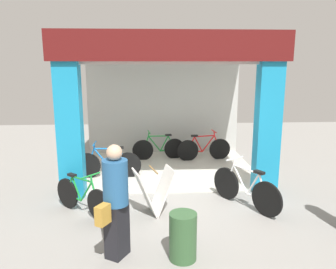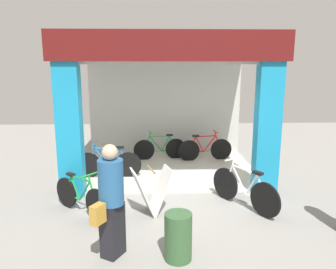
{
  "view_description": "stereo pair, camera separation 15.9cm",
  "coord_description": "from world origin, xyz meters",
  "px_view_note": "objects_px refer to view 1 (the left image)",
  "views": [
    {
      "loc": [
        -0.44,
        -6.93,
        2.83
      ],
      "look_at": [
        0.0,
        0.88,
        1.15
      ],
      "focal_mm": 35.68,
      "sensor_mm": 36.0,
      "label": 1
    },
    {
      "loc": [
        -0.28,
        -6.94,
        2.83
      ],
      "look_at": [
        0.0,
        0.88,
        1.15
      ],
      "focal_mm": 35.68,
      "sensor_mm": 36.0,
      "label": 2
    }
  ],
  "objects_px": {
    "bicycle_parked_1": "(82,197)",
    "sandwich_board_sign": "(154,191)",
    "pedestrian_0": "(115,200)",
    "bicycle_inside_1": "(159,148)",
    "bicycle_parked_0": "(246,189)",
    "trash_bin": "(183,236)",
    "bicycle_inside_0": "(204,149)",
    "bicycle_inside_2": "(108,164)"
  },
  "relations": [
    {
      "from": "sandwich_board_sign",
      "to": "trash_bin",
      "type": "height_order",
      "value": "sandwich_board_sign"
    },
    {
      "from": "bicycle_inside_0",
      "to": "bicycle_inside_2",
      "type": "xyz_separation_m",
      "value": [
        -2.64,
        -1.42,
        0.01
      ]
    },
    {
      "from": "bicycle_parked_0",
      "to": "bicycle_inside_0",
      "type": "bearing_deg",
      "value": 95.24
    },
    {
      "from": "bicycle_parked_0",
      "to": "trash_bin",
      "type": "xyz_separation_m",
      "value": [
        -1.42,
        -1.74,
        -0.02
      ]
    },
    {
      "from": "bicycle_inside_0",
      "to": "bicycle_parked_0",
      "type": "relative_size",
      "value": 1.09
    },
    {
      "from": "bicycle_inside_0",
      "to": "pedestrian_0",
      "type": "xyz_separation_m",
      "value": [
        -2.09,
        -4.92,
        0.54
      ]
    },
    {
      "from": "bicycle_inside_1",
      "to": "trash_bin",
      "type": "xyz_separation_m",
      "value": [
        0.2,
        -5.2,
        0.01
      ]
    },
    {
      "from": "bicycle_parked_1",
      "to": "pedestrian_0",
      "type": "height_order",
      "value": "pedestrian_0"
    },
    {
      "from": "bicycle_inside_1",
      "to": "bicycle_parked_0",
      "type": "relative_size",
      "value": 1.06
    },
    {
      "from": "bicycle_parked_1",
      "to": "trash_bin",
      "type": "bearing_deg",
      "value": -42.19
    },
    {
      "from": "bicycle_inside_1",
      "to": "bicycle_inside_2",
      "type": "xyz_separation_m",
      "value": [
        -1.32,
        -1.57,
        0.02
      ]
    },
    {
      "from": "bicycle_inside_1",
      "to": "bicycle_parked_1",
      "type": "height_order",
      "value": "bicycle_inside_1"
    },
    {
      "from": "bicycle_inside_0",
      "to": "bicycle_inside_1",
      "type": "relative_size",
      "value": 1.02
    },
    {
      "from": "bicycle_parked_1",
      "to": "pedestrian_0",
      "type": "bearing_deg",
      "value": -61.8
    },
    {
      "from": "bicycle_inside_2",
      "to": "bicycle_parked_1",
      "type": "xyz_separation_m",
      "value": [
        -0.24,
        -2.03,
        -0.03
      ]
    },
    {
      "from": "bicycle_parked_1",
      "to": "pedestrian_0",
      "type": "distance_m",
      "value": 1.75
    },
    {
      "from": "bicycle_inside_2",
      "to": "bicycle_parked_0",
      "type": "relative_size",
      "value": 1.13
    },
    {
      "from": "bicycle_inside_1",
      "to": "sandwich_board_sign",
      "type": "xyz_separation_m",
      "value": [
        -0.21,
        -3.65,
        0.1
      ]
    },
    {
      "from": "bicycle_inside_2",
      "to": "pedestrian_0",
      "type": "xyz_separation_m",
      "value": [
        0.54,
        -3.5,
        0.53
      ]
    },
    {
      "from": "trash_bin",
      "to": "bicycle_inside_0",
      "type": "bearing_deg",
      "value": 77.47
    },
    {
      "from": "sandwich_board_sign",
      "to": "trash_bin",
      "type": "bearing_deg",
      "value": -75.28
    },
    {
      "from": "pedestrian_0",
      "to": "sandwich_board_sign",
      "type": "bearing_deg",
      "value": 68.25
    },
    {
      "from": "bicycle_inside_1",
      "to": "bicycle_inside_2",
      "type": "height_order",
      "value": "bicycle_inside_2"
    },
    {
      "from": "pedestrian_0",
      "to": "bicycle_inside_2",
      "type": "bearing_deg",
      "value": 98.8
    },
    {
      "from": "bicycle_inside_1",
      "to": "bicycle_parked_1",
      "type": "distance_m",
      "value": 3.93
    },
    {
      "from": "sandwich_board_sign",
      "to": "bicycle_inside_1",
      "type": "bearing_deg",
      "value": 86.7
    },
    {
      "from": "bicycle_parked_1",
      "to": "sandwich_board_sign",
      "type": "height_order",
      "value": "sandwich_board_sign"
    },
    {
      "from": "bicycle_parked_1",
      "to": "trash_bin",
      "type": "distance_m",
      "value": 2.37
    },
    {
      "from": "bicycle_inside_0",
      "to": "bicycle_parked_1",
      "type": "height_order",
      "value": "bicycle_inside_0"
    },
    {
      "from": "bicycle_inside_0",
      "to": "bicycle_parked_1",
      "type": "xyz_separation_m",
      "value": [
        -2.88,
        -3.45,
        -0.01
      ]
    },
    {
      "from": "bicycle_parked_1",
      "to": "trash_bin",
      "type": "xyz_separation_m",
      "value": [
        1.76,
        -1.59,
        0.02
      ]
    },
    {
      "from": "pedestrian_0",
      "to": "trash_bin",
      "type": "height_order",
      "value": "pedestrian_0"
    },
    {
      "from": "bicycle_inside_2",
      "to": "sandwich_board_sign",
      "type": "relative_size",
      "value": 1.85
    },
    {
      "from": "sandwich_board_sign",
      "to": "pedestrian_0",
      "type": "bearing_deg",
      "value": -111.75
    },
    {
      "from": "bicycle_inside_0",
      "to": "bicycle_parked_0",
      "type": "bearing_deg",
      "value": -84.76
    },
    {
      "from": "bicycle_inside_1",
      "to": "sandwich_board_sign",
      "type": "bearing_deg",
      "value": -93.3
    },
    {
      "from": "bicycle_parked_1",
      "to": "sandwich_board_sign",
      "type": "bearing_deg",
      "value": -2.07
    },
    {
      "from": "bicycle_parked_1",
      "to": "bicycle_inside_0",
      "type": "bearing_deg",
      "value": 50.15
    },
    {
      "from": "bicycle_inside_2",
      "to": "pedestrian_0",
      "type": "distance_m",
      "value": 3.58
    },
    {
      "from": "bicycle_parked_1",
      "to": "sandwich_board_sign",
      "type": "distance_m",
      "value": 1.36
    },
    {
      "from": "sandwich_board_sign",
      "to": "trash_bin",
      "type": "relative_size",
      "value": 1.26
    },
    {
      "from": "bicycle_inside_1",
      "to": "pedestrian_0",
      "type": "height_order",
      "value": "pedestrian_0"
    }
  ]
}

